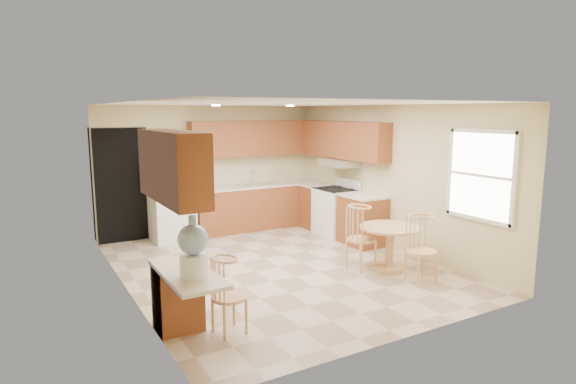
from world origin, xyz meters
TOP-DOWN VIEW (x-y plane):
  - floor at (0.00, 0.00)m, footprint 5.50×5.50m
  - ceiling at (0.00, 0.00)m, footprint 4.50×5.50m
  - wall_back at (0.00, 2.75)m, footprint 4.50×0.02m
  - wall_front at (0.00, -2.75)m, footprint 4.50×0.02m
  - wall_left at (-2.25, 0.00)m, footprint 0.02×5.50m
  - wall_right at (2.25, 0.00)m, footprint 0.02×5.50m
  - doorway at (-1.75, 2.73)m, footprint 0.90×0.02m
  - base_cab_back at (0.88, 2.45)m, footprint 2.75×0.60m
  - counter_back at (0.88, 2.45)m, footprint 2.75×0.63m
  - base_cab_right_a at (1.95, 1.85)m, footprint 0.60×0.59m
  - counter_right_a at (1.95, 1.85)m, footprint 0.63×0.59m
  - base_cab_right_b at (1.95, 0.40)m, footprint 0.60×0.80m
  - counter_right_b at (1.95, 0.40)m, footprint 0.63×0.80m
  - upper_cab_back at (0.88, 2.58)m, footprint 2.75×0.33m
  - upper_cab_right at (2.08, 1.21)m, footprint 0.33×2.42m
  - upper_cab_left at (-2.08, -1.60)m, footprint 0.33×1.40m
  - sink at (0.85, 2.45)m, footprint 0.78×0.44m
  - range_hood at (2.00, 1.18)m, footprint 0.50×0.76m
  - desk_pedestal at (-2.00, -1.32)m, footprint 0.48×0.42m
  - desk_top at (-2.00, -1.70)m, footprint 0.50×1.20m
  - window at (2.23, -1.85)m, footprint 0.06×1.12m
  - can_light_a at (-0.50, 1.20)m, footprint 0.14×0.14m
  - can_light_b at (0.90, 1.20)m, footprint 0.14×0.14m
  - refrigerator at (-0.95, 2.40)m, footprint 0.75×0.73m
  - stove at (1.92, 1.18)m, footprint 0.65×0.76m
  - dining_table at (1.40, -0.95)m, footprint 0.92×0.92m
  - chair_table_a at (1.05, -0.79)m, footprint 0.43×0.56m
  - chair_table_b at (1.40, -1.69)m, footprint 0.42×0.43m
  - chair_desk at (-1.55, -1.77)m, footprint 0.37×0.48m
  - water_crock at (-2.00, -1.90)m, footprint 0.30×0.30m

SIDE VIEW (x-z plane):
  - floor at x=0.00m, z-range 0.00..0.00m
  - desk_pedestal at x=-2.00m, z-range 0.00..0.72m
  - base_cab_back at x=0.88m, z-range 0.00..0.87m
  - base_cab_right_a at x=1.95m, z-range 0.00..0.87m
  - base_cab_right_b at x=1.95m, z-range 0.00..0.87m
  - dining_table at x=1.40m, z-range 0.10..0.78m
  - stove at x=1.92m, z-range -0.08..1.01m
  - chair_desk at x=-1.55m, z-range 0.09..0.94m
  - chair_table_b at x=1.40m, z-range 0.10..1.05m
  - chair_table_a at x=1.05m, z-range 0.11..1.09m
  - desk_top at x=-2.00m, z-range 0.73..0.77m
  - refrigerator at x=-0.95m, z-range 0.00..1.69m
  - counter_back at x=0.88m, z-range 0.87..0.91m
  - counter_right_a at x=1.95m, z-range 0.87..0.91m
  - counter_right_b at x=1.95m, z-range 0.87..0.91m
  - sink at x=0.85m, z-range 0.91..0.92m
  - doorway at x=-1.75m, z-range 0.00..2.10m
  - water_crock at x=-2.00m, z-range 0.74..1.37m
  - wall_back at x=0.00m, z-range 0.00..2.50m
  - wall_front at x=0.00m, z-range 0.00..2.50m
  - wall_left at x=-2.25m, z-range 0.00..2.50m
  - wall_right at x=2.25m, z-range 0.00..2.50m
  - range_hood at x=2.00m, z-range 1.35..1.49m
  - window at x=2.23m, z-range 0.85..2.15m
  - upper_cab_back at x=0.88m, z-range 1.50..2.20m
  - upper_cab_right at x=2.08m, z-range 1.50..2.20m
  - upper_cab_left at x=-2.08m, z-range 1.50..2.20m
  - can_light_a at x=-0.50m, z-range 2.48..2.49m
  - can_light_b at x=0.90m, z-range 2.48..2.49m
  - ceiling at x=0.00m, z-range 2.49..2.51m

